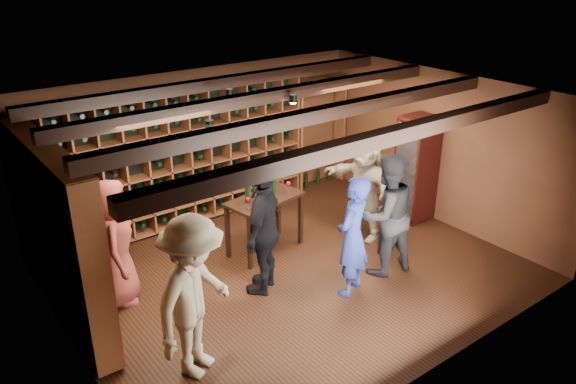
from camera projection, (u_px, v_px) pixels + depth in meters
ground at (293, 272)px, 7.96m from camera, size 6.00×6.00×0.00m
room_shell at (291, 105)px, 7.04m from camera, size 6.00×6.00×6.00m
wine_rack_back at (178, 159)px, 8.92m from camera, size 4.65×0.30×2.20m
wine_rack_left at (58, 235)px, 6.54m from camera, size 0.30×2.65×2.20m
crate_shelf at (320, 105)px, 10.37m from camera, size 1.20×0.32×2.07m
display_cabinet at (416, 171)px, 9.27m from camera, size 0.55×0.50×1.75m
man_blue_shirt at (353, 236)px, 7.22m from camera, size 0.70×0.60×1.64m
man_grey_suit at (386, 215)px, 7.68m from camera, size 0.95×0.79×1.76m
guest_red_floral at (113, 243)px, 7.00m from camera, size 0.78×0.96×1.69m
guest_woman_black at (263, 230)px, 7.25m from camera, size 1.08×0.96×1.76m
guest_khaki at (194, 297)px, 5.77m from camera, size 1.37×1.19×1.84m
guest_beige at (365, 186)px, 8.69m from camera, size 0.58×1.60×1.70m
tasting_table at (265, 204)px, 8.26m from camera, size 1.23×0.75×1.15m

